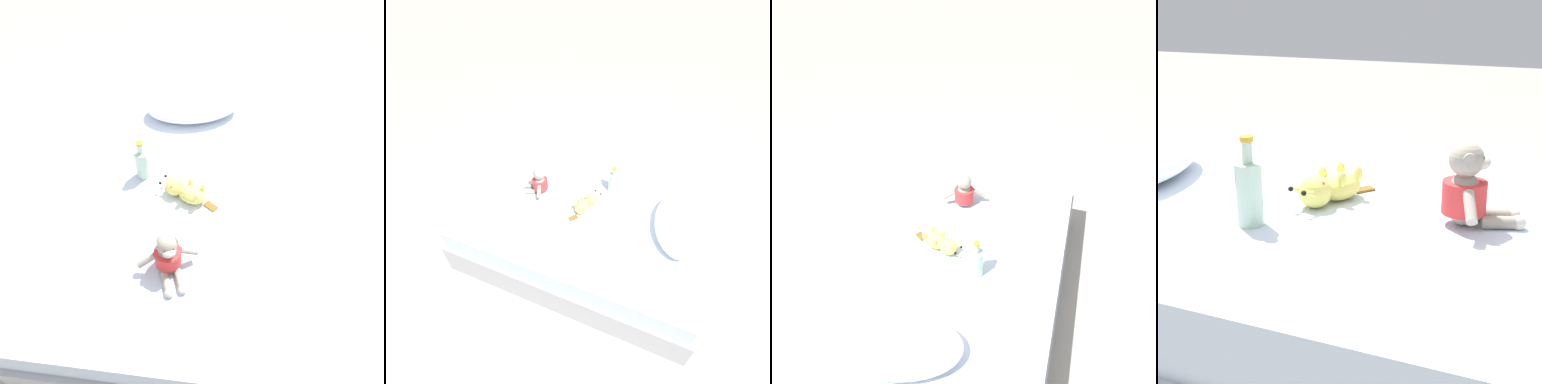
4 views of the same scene
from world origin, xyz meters
TOP-DOWN VIEW (x-y plane):
  - ground_plane at (0.00, 0.00)m, footprint 16.00×16.00m
  - bed at (0.00, 0.00)m, footprint 1.40×1.92m
  - pillow at (-0.02, 0.66)m, footprint 0.65×0.46m
  - plush_monkey at (0.00, -0.45)m, footprint 0.28×0.25m
  - plush_yellow_creature at (0.02, -0.03)m, footprint 0.32×0.18m
  - glass_bottle at (-0.23, 0.09)m, footprint 0.07×0.07m

SIDE VIEW (x-z plane):
  - ground_plane at x=0.00m, z-range 0.00..0.00m
  - bed at x=0.00m, z-range 0.00..0.48m
  - plush_yellow_creature at x=0.02m, z-range 0.48..0.58m
  - pillow at x=-0.02m, z-range 0.48..0.62m
  - glass_bottle at x=-0.23m, z-range 0.45..0.70m
  - plush_monkey at x=0.00m, z-range 0.46..0.70m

